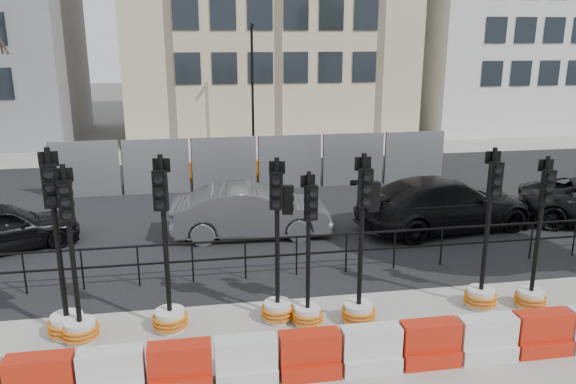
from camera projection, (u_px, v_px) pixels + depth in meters
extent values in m
plane|color=#51514C|center=(307.00, 299.00, 12.11)|extent=(120.00, 120.00, 0.00)
cube|color=gray|center=(343.00, 379.00, 9.26)|extent=(40.00, 6.00, 0.02)
cube|color=black|center=(265.00, 205.00, 18.75)|extent=(40.00, 14.00, 0.03)
cube|color=gray|center=(241.00, 152.00, 27.30)|extent=(40.00, 4.00, 0.02)
cylinder|color=black|center=(25.00, 274.00, 12.15)|extent=(0.04, 0.04, 1.00)
cylinder|color=black|center=(82.00, 270.00, 12.34)|extent=(0.04, 0.04, 1.00)
cylinder|color=black|center=(138.00, 267.00, 12.53)|extent=(0.04, 0.04, 1.00)
cylinder|color=black|center=(193.00, 263.00, 12.73)|extent=(0.04, 0.04, 1.00)
cylinder|color=black|center=(245.00, 260.00, 12.92)|extent=(0.04, 0.04, 1.00)
cylinder|color=black|center=(297.00, 256.00, 13.12)|extent=(0.04, 0.04, 1.00)
cylinder|color=black|center=(346.00, 253.00, 13.31)|extent=(0.04, 0.04, 1.00)
cylinder|color=black|center=(394.00, 250.00, 13.50)|extent=(0.04, 0.04, 1.00)
cylinder|color=black|center=(441.00, 247.00, 13.70)|extent=(0.04, 0.04, 1.00)
cylinder|color=black|center=(487.00, 244.00, 13.89)|extent=(0.04, 0.04, 1.00)
cylinder|color=black|center=(531.00, 241.00, 14.08)|extent=(0.04, 0.04, 1.00)
cylinder|color=black|center=(574.00, 238.00, 14.28)|extent=(0.04, 0.04, 1.00)
cube|color=black|center=(297.00, 237.00, 12.99)|extent=(18.00, 0.04, 0.04)
cube|color=black|center=(297.00, 254.00, 13.10)|extent=(18.00, 0.04, 0.04)
cube|color=#94989C|center=(85.00, 170.00, 19.42)|extent=(2.30, 0.05, 2.00)
cylinder|color=black|center=(50.00, 171.00, 19.23)|extent=(0.05, 0.05, 2.00)
cube|color=#94989C|center=(156.00, 167.00, 19.81)|extent=(2.30, 0.05, 2.00)
cylinder|color=black|center=(123.00, 168.00, 19.62)|extent=(0.05, 0.05, 2.00)
cube|color=#94989C|center=(224.00, 165.00, 20.19)|extent=(2.30, 0.05, 2.00)
cylinder|color=black|center=(192.00, 166.00, 20.01)|extent=(0.05, 0.05, 2.00)
cube|color=#94989C|center=(290.00, 162.00, 20.58)|extent=(2.30, 0.05, 2.00)
cylinder|color=black|center=(259.00, 163.00, 20.40)|extent=(0.05, 0.05, 2.00)
cube|color=#94989C|center=(353.00, 160.00, 20.97)|extent=(2.30, 0.05, 2.00)
cylinder|color=black|center=(323.00, 161.00, 20.78)|extent=(0.05, 0.05, 2.00)
cube|color=#94989C|center=(414.00, 158.00, 21.36)|extent=(2.30, 0.05, 2.00)
cylinder|color=black|center=(385.00, 159.00, 21.17)|extent=(0.05, 0.05, 2.00)
cube|color=orange|center=(149.00, 174.00, 21.33)|extent=(1.00, 0.40, 0.80)
cube|color=orange|center=(202.00, 172.00, 21.65)|extent=(1.00, 0.40, 0.80)
cube|color=orange|center=(253.00, 170.00, 21.97)|extent=(1.00, 0.40, 0.80)
cube|color=orange|center=(303.00, 168.00, 22.30)|extent=(1.00, 0.40, 0.80)
cube|color=orange|center=(352.00, 166.00, 22.62)|extent=(1.00, 0.40, 0.80)
cube|color=orange|center=(399.00, 164.00, 22.94)|extent=(1.00, 0.40, 0.80)
cylinder|color=black|center=(253.00, 92.00, 25.63)|extent=(0.12, 0.12, 6.00)
cube|color=black|center=(252.00, 26.00, 24.61)|extent=(0.12, 0.50, 0.12)
cube|color=red|center=(40.00, 371.00, 8.54)|extent=(1.00, 0.35, 0.50)
cube|color=silver|center=(111.00, 365.00, 8.71)|extent=(1.00, 0.35, 0.50)
cube|color=red|center=(181.00, 380.00, 8.99)|extent=(1.00, 0.50, 0.30)
cube|color=red|center=(180.00, 358.00, 8.88)|extent=(1.00, 0.35, 0.50)
cube|color=silver|center=(246.00, 374.00, 9.16)|extent=(1.00, 0.50, 0.30)
cube|color=silver|center=(246.00, 352.00, 9.05)|extent=(1.00, 0.35, 0.50)
cube|color=red|center=(309.00, 368.00, 9.33)|extent=(1.00, 0.50, 0.30)
cube|color=red|center=(310.00, 346.00, 9.22)|extent=(1.00, 0.35, 0.50)
cube|color=silver|center=(370.00, 362.00, 9.50)|extent=(1.00, 0.50, 0.30)
cube|color=silver|center=(371.00, 341.00, 9.39)|extent=(1.00, 0.35, 0.50)
cube|color=red|center=(428.00, 356.00, 9.67)|extent=(1.00, 0.50, 0.30)
cube|color=red|center=(430.00, 335.00, 9.56)|extent=(1.00, 0.35, 0.50)
cube|color=silver|center=(485.00, 351.00, 9.84)|extent=(1.00, 0.50, 0.30)
cube|color=silver|center=(487.00, 330.00, 9.73)|extent=(1.00, 0.35, 0.50)
cube|color=red|center=(540.00, 345.00, 10.01)|extent=(1.00, 0.50, 0.30)
cube|color=red|center=(542.00, 325.00, 9.90)|extent=(1.00, 0.35, 0.50)
cylinder|color=white|center=(81.00, 331.00, 10.38)|extent=(0.55, 0.55, 0.41)
torus|color=orange|center=(81.00, 335.00, 10.40)|extent=(0.66, 0.66, 0.05)
torus|color=orange|center=(81.00, 331.00, 10.38)|extent=(0.66, 0.66, 0.05)
torus|color=orange|center=(80.00, 327.00, 10.36)|extent=(0.66, 0.66, 0.05)
cylinder|color=black|center=(72.00, 248.00, 9.94)|extent=(0.09, 0.09, 3.06)
cube|color=black|center=(66.00, 201.00, 9.58)|extent=(0.26, 0.18, 0.71)
cylinder|color=black|center=(67.00, 215.00, 9.57)|extent=(0.16, 0.07, 0.15)
cylinder|color=black|center=(65.00, 202.00, 9.51)|extent=(0.16, 0.07, 0.15)
cylinder|color=black|center=(64.00, 189.00, 9.45)|extent=(0.16, 0.07, 0.15)
cube|color=black|center=(64.00, 175.00, 9.64)|extent=(0.31, 0.08, 0.25)
cylinder|color=white|center=(68.00, 326.00, 10.54)|extent=(0.59, 0.59, 0.44)
torus|color=orange|center=(68.00, 330.00, 10.56)|extent=(0.72, 0.72, 0.06)
torus|color=orange|center=(68.00, 326.00, 10.54)|extent=(0.72, 0.72, 0.06)
torus|color=orange|center=(67.00, 321.00, 10.52)|extent=(0.72, 0.72, 0.06)
cylinder|color=black|center=(57.00, 238.00, 10.07)|extent=(0.10, 0.10, 3.30)
cube|color=black|center=(51.00, 186.00, 9.68)|extent=(0.29, 0.20, 0.77)
cylinder|color=black|center=(52.00, 201.00, 9.67)|extent=(0.17, 0.08, 0.17)
cylinder|color=black|center=(50.00, 187.00, 9.60)|extent=(0.17, 0.08, 0.17)
cylinder|color=black|center=(49.00, 174.00, 9.54)|extent=(0.17, 0.08, 0.17)
cube|color=black|center=(48.00, 159.00, 9.74)|extent=(0.33, 0.09, 0.26)
cube|color=black|center=(66.00, 195.00, 9.93)|extent=(0.24, 0.18, 0.61)
cylinder|color=white|center=(170.00, 320.00, 10.77)|extent=(0.57, 0.57, 0.42)
torus|color=orange|center=(170.00, 324.00, 10.79)|extent=(0.68, 0.68, 0.05)
torus|color=orange|center=(170.00, 320.00, 10.77)|extent=(0.68, 0.68, 0.05)
torus|color=orange|center=(170.00, 316.00, 10.75)|extent=(0.68, 0.68, 0.05)
cylinder|color=black|center=(165.00, 238.00, 10.32)|extent=(0.09, 0.09, 3.14)
cube|color=black|center=(160.00, 191.00, 9.95)|extent=(0.27, 0.19, 0.73)
cylinder|color=black|center=(160.00, 204.00, 9.93)|extent=(0.16, 0.08, 0.16)
cylinder|color=black|center=(159.00, 192.00, 9.87)|extent=(0.16, 0.08, 0.16)
cylinder|color=black|center=(159.00, 179.00, 9.80)|extent=(0.16, 0.08, 0.16)
cube|color=black|center=(161.00, 165.00, 10.02)|extent=(0.31, 0.09, 0.25)
cylinder|color=white|center=(278.00, 311.00, 11.13)|extent=(0.54, 0.54, 0.40)
torus|color=orange|center=(278.00, 315.00, 11.15)|extent=(0.65, 0.65, 0.05)
torus|color=orange|center=(278.00, 311.00, 11.13)|extent=(0.65, 0.65, 0.05)
torus|color=orange|center=(278.00, 307.00, 11.11)|extent=(0.65, 0.65, 0.05)
cylinder|color=black|center=(277.00, 235.00, 10.70)|extent=(0.09, 0.09, 3.02)
cube|color=black|center=(276.00, 191.00, 10.34)|extent=(0.27, 0.19, 0.70)
cylinder|color=black|center=(276.00, 204.00, 10.32)|extent=(0.16, 0.08, 0.15)
cylinder|color=black|center=(276.00, 192.00, 10.26)|extent=(0.16, 0.08, 0.15)
cylinder|color=black|center=(276.00, 180.00, 10.21)|extent=(0.16, 0.08, 0.15)
cube|color=black|center=(277.00, 168.00, 10.41)|extent=(0.30, 0.10, 0.24)
cube|color=black|center=(288.00, 200.00, 10.50)|extent=(0.23, 0.17, 0.55)
cylinder|color=white|center=(308.00, 316.00, 10.97)|extent=(0.51, 0.51, 0.37)
torus|color=orange|center=(308.00, 319.00, 10.99)|extent=(0.61, 0.61, 0.05)
torus|color=orange|center=(308.00, 316.00, 10.97)|extent=(0.61, 0.61, 0.05)
torus|color=orange|center=(308.00, 312.00, 10.95)|extent=(0.61, 0.61, 0.05)
cylinder|color=black|center=(308.00, 244.00, 10.57)|extent=(0.08, 0.08, 2.81)
cube|color=black|center=(311.00, 203.00, 10.24)|extent=(0.24, 0.17, 0.66)
cylinder|color=black|center=(312.00, 215.00, 10.23)|extent=(0.15, 0.07, 0.14)
cylinder|color=black|center=(313.00, 204.00, 10.17)|extent=(0.15, 0.07, 0.14)
cylinder|color=black|center=(313.00, 193.00, 10.12)|extent=(0.15, 0.07, 0.14)
cube|color=black|center=(308.00, 181.00, 10.29)|extent=(0.28, 0.08, 0.22)
cylinder|color=white|center=(358.00, 313.00, 11.04)|extent=(0.56, 0.56, 0.41)
torus|color=orange|center=(358.00, 317.00, 11.06)|extent=(0.67, 0.67, 0.05)
torus|color=orange|center=(358.00, 313.00, 11.04)|extent=(0.67, 0.67, 0.05)
torus|color=orange|center=(359.00, 309.00, 11.02)|extent=(0.67, 0.67, 0.05)
cylinder|color=black|center=(361.00, 234.00, 10.59)|extent=(0.09, 0.09, 3.11)
cube|color=black|center=(365.00, 188.00, 10.23)|extent=(0.25, 0.15, 0.73)
cylinder|color=black|center=(366.00, 201.00, 10.21)|extent=(0.16, 0.06, 0.16)
cylinder|color=black|center=(367.00, 189.00, 10.15)|extent=(0.16, 0.06, 0.16)
cylinder|color=black|center=(367.00, 177.00, 10.09)|extent=(0.16, 0.06, 0.16)
cube|color=black|center=(363.00, 164.00, 10.29)|extent=(0.31, 0.04, 0.25)
cube|color=black|center=(373.00, 196.00, 10.44)|extent=(0.21, 0.14, 0.57)
cylinder|color=white|center=(480.00, 298.00, 11.69)|extent=(0.56, 0.56, 0.41)
torus|color=orange|center=(480.00, 301.00, 11.71)|extent=(0.67, 0.67, 0.05)
torus|color=orange|center=(480.00, 298.00, 11.69)|extent=(0.67, 0.67, 0.05)
torus|color=orange|center=(481.00, 294.00, 11.67)|extent=(0.67, 0.67, 0.05)
cylinder|color=black|center=(488.00, 223.00, 11.25)|extent=(0.09, 0.09, 3.08)
cube|color=black|center=(495.00, 180.00, 10.88)|extent=(0.26, 0.16, 0.72)
cylinder|color=black|center=(496.00, 192.00, 10.86)|extent=(0.16, 0.06, 0.15)
cylinder|color=black|center=(497.00, 181.00, 10.80)|extent=(0.16, 0.06, 0.15)
cylinder|color=black|center=(498.00, 170.00, 10.74)|extent=(0.16, 0.06, 0.15)
cube|color=black|center=(493.00, 157.00, 10.94)|extent=(0.31, 0.05, 0.25)
cylinder|color=white|center=(530.00, 299.00, 11.66)|extent=(0.53, 0.53, 0.39)
torus|color=orange|center=(530.00, 302.00, 11.68)|extent=(0.64, 0.64, 0.05)
torus|color=orange|center=(530.00, 299.00, 11.66)|extent=(0.64, 0.64, 0.05)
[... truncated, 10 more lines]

